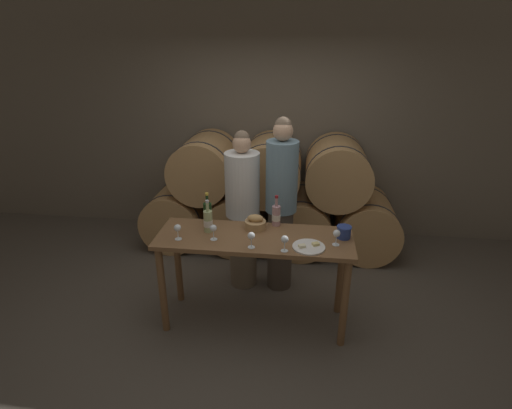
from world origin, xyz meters
The scene contains 17 objects.
ground_plane centered at (0.00, 0.00, 0.00)m, with size 10.00×10.00×0.00m, color #564F44.
stone_wall_back centered at (0.00, 2.06, 1.60)m, with size 10.00×0.12×3.20m.
barrel_stack centered at (0.00, 1.49, 0.65)m, with size 3.11×0.89×1.41m.
tasting_table centered at (0.00, 0.00, 0.75)m, with size 1.69×0.58×0.89m.
person_left centered at (-0.20, 0.61, 0.85)m, with size 0.34×0.34×1.67m.
person_right centered at (0.19, 0.61, 0.93)m, with size 0.31×0.31×1.81m.
wine_bottle_red centered at (-0.46, 0.22, 0.99)m, with size 0.08×0.08×0.29m.
wine_bottle_white centered at (-0.41, 0.05, 0.99)m, with size 0.08×0.08×0.30m.
wine_bottle_rose centered at (0.17, 0.25, 0.99)m, with size 0.08×0.08×0.29m.
blue_crock centered at (0.76, 0.07, 0.95)m, with size 0.13×0.13×0.11m.
bread_basket centered at (-0.01, 0.16, 0.94)m, with size 0.19×0.19×0.13m.
cheese_plate centered at (0.47, -0.15, 0.90)m, with size 0.27×0.27×0.04m.
wine_glass_far_left centered at (-0.64, -0.13, 0.99)m, with size 0.06×0.06×0.14m.
wine_glass_left centered at (-0.34, -0.10, 0.99)m, with size 0.06×0.06×0.14m.
wine_glass_center centered at (0.00, -0.20, 0.99)m, with size 0.06×0.06×0.14m.
wine_glass_right centered at (0.27, -0.22, 0.99)m, with size 0.06×0.06×0.14m.
wine_glass_far_right centered at (0.69, -0.07, 0.99)m, with size 0.06×0.06×0.14m.
Camera 1 is at (0.39, -3.04, 2.49)m, focal length 28.00 mm.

